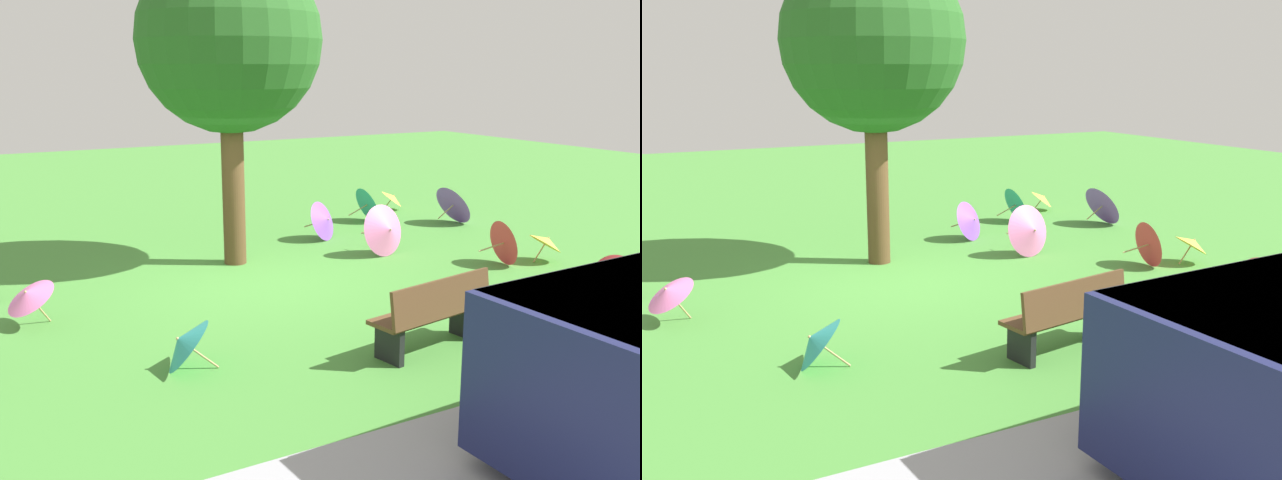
% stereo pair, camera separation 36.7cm
% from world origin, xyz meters
% --- Properties ---
extents(ground, '(40.00, 40.00, 0.00)m').
position_xyz_m(ground, '(0.00, 0.00, 0.00)').
color(ground, '#478C38').
extents(park_bench, '(1.66, 0.74, 0.90)m').
position_xyz_m(park_bench, '(-0.58, 3.86, 0.47)').
color(park_bench, brown).
rests_on(park_bench, ground).
extents(shade_tree, '(2.98, 2.98, 5.17)m').
position_xyz_m(shade_tree, '(-0.08, -0.91, 3.65)').
color(shade_tree, brown).
rests_on(shade_tree, ground).
extents(parasol_pink_0, '(0.99, 0.92, 0.94)m').
position_xyz_m(parasol_pink_0, '(-2.60, -0.03, 0.47)').
color(parasol_pink_0, tan).
rests_on(parasol_pink_0, ground).
extents(parasol_purple_1, '(0.83, 0.97, 0.88)m').
position_xyz_m(parasol_purple_1, '(-5.44, -1.60, 0.44)').
color(parasol_purple_1, tan).
rests_on(parasol_purple_1, ground).
extents(parasol_teal_0, '(0.79, 0.86, 0.64)m').
position_xyz_m(parasol_teal_0, '(2.16, 2.97, 0.32)').
color(parasol_teal_0, tan).
rests_on(parasol_teal_0, ground).
extents(parasol_red_0, '(0.64, 0.71, 0.64)m').
position_xyz_m(parasol_red_0, '(-4.13, 3.54, 0.32)').
color(parasol_red_0, tan).
rests_on(parasol_red_0, ground).
extents(parasol_yellow_0, '(0.73, 0.75, 0.51)m').
position_xyz_m(parasol_yellow_0, '(-5.14, -3.48, 0.30)').
color(parasol_yellow_0, tan).
rests_on(parasol_yellow_0, ground).
extents(parasol_red_1, '(0.76, 0.81, 0.79)m').
position_xyz_m(parasol_red_1, '(-4.04, 1.43, 0.39)').
color(parasol_red_1, tan).
rests_on(parasol_red_1, ground).
extents(parasol_purple_4, '(0.88, 0.78, 0.78)m').
position_xyz_m(parasol_purple_4, '(-2.26, -1.62, 0.39)').
color(parasol_purple_4, tan).
rests_on(parasol_purple_4, ground).
extents(parasol_pink_1, '(0.81, 0.83, 0.66)m').
position_xyz_m(parasol_pink_1, '(3.43, 0.70, 0.43)').
color(parasol_pink_1, tan).
rests_on(parasol_pink_1, ground).
extents(parasol_teal_3, '(0.74, 0.80, 0.79)m').
position_xyz_m(parasol_teal_3, '(-3.96, -2.67, 0.39)').
color(parasol_teal_3, tan).
rests_on(parasol_teal_3, ground).
extents(parasol_yellow_2, '(0.72, 0.74, 0.57)m').
position_xyz_m(parasol_yellow_2, '(-4.76, 1.63, 0.37)').
color(parasol_yellow_2, tan).
rests_on(parasol_yellow_2, ground).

